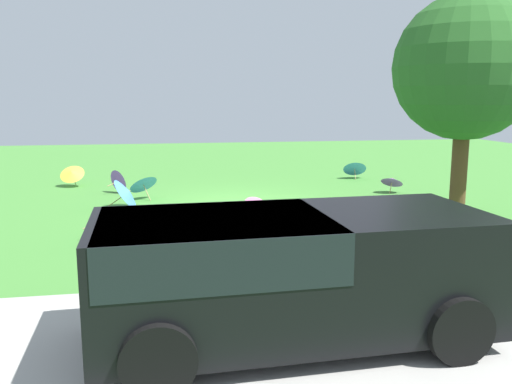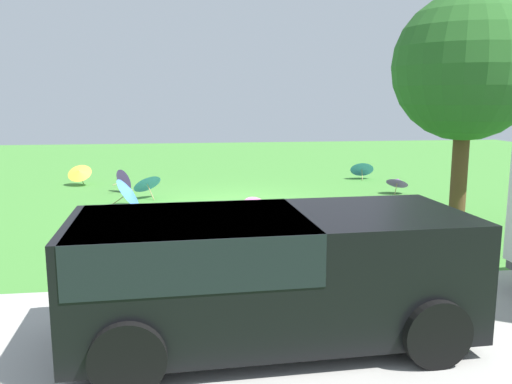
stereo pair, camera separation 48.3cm
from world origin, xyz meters
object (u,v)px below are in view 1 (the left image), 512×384
(parasol_blue_1, at_px, (128,193))
(parasol_teal_1, at_px, (279,221))
(van_dark, at_px, (279,267))
(parasol_blue_3, at_px, (107,222))
(parasol_purple_0, at_px, (120,181))
(parasol_blue_4, at_px, (355,167))
(parasol_pink_0, at_px, (259,205))
(parasol_blue_2, at_px, (142,183))
(parasol_purple_1, at_px, (392,181))
(shade_tree, at_px, (466,68))
(parasol_yellow_0, at_px, (72,173))
(park_bench, at_px, (320,227))

(parasol_blue_1, distance_m, parasol_teal_1, 4.76)
(van_dark, relative_size, parasol_blue_3, 6.58)
(parasol_purple_0, height_order, parasol_blue_4, parasol_purple_0)
(parasol_pink_0, bearing_deg, parasol_blue_2, -47.76)
(parasol_purple_1, height_order, parasol_blue_3, parasol_blue_3)
(shade_tree, relative_size, parasol_purple_0, 6.72)
(van_dark, distance_m, parasol_blue_4, 13.45)
(parasol_blue_2, bearing_deg, parasol_teal_1, 122.49)
(parasol_blue_1, distance_m, parasol_purple_1, 7.87)
(parasol_yellow_0, distance_m, parasol_pink_0, 7.66)
(parasol_purple_0, bearing_deg, parasol_blue_2, 120.71)
(parasol_blue_1, height_order, parasol_blue_4, parasol_blue_1)
(parasol_blue_1, bearing_deg, parasol_blue_3, 85.38)
(park_bench, distance_m, parasol_blue_2, 6.86)
(parasol_purple_1, bearing_deg, park_bench, 54.82)
(parasol_yellow_0, xyz_separation_m, parasol_teal_1, (-5.28, 7.23, -0.15))
(parasol_yellow_0, distance_m, parasol_purple_1, 10.20)
(parasol_pink_0, height_order, parasol_blue_4, parasol_blue_4)
(parasol_blue_1, relative_size, parasol_teal_1, 1.36)
(parasol_blue_1, distance_m, parasol_blue_4, 8.71)
(parasol_blue_1, height_order, parasol_purple_1, parasol_blue_1)
(parasol_purple_0, bearing_deg, parasol_purple_1, 169.94)
(park_bench, relative_size, parasol_purple_0, 2.19)
(van_dark, xyz_separation_m, park_bench, (-1.59, -3.56, -0.45))
(parasol_pink_0, height_order, parasol_blue_3, parasol_blue_3)
(park_bench, distance_m, parasol_purple_1, 6.93)
(shade_tree, relative_size, parasol_blue_2, 4.65)
(parasol_purple_0, xyz_separation_m, parasol_blue_4, (-8.10, -1.58, 0.03))
(shade_tree, bearing_deg, parasol_purple_0, -38.69)
(shade_tree, distance_m, parasol_purple_0, 10.21)
(van_dark, relative_size, parasol_pink_0, 5.23)
(parasol_purple_0, height_order, parasol_blue_1, parasol_blue_1)
(parasol_blue_1, relative_size, parasol_blue_4, 1.03)
(parasol_pink_0, bearing_deg, parasol_purple_1, -148.68)
(parasol_purple_1, bearing_deg, parasol_pink_0, 31.32)
(parasol_teal_1, bearing_deg, van_dark, 77.53)
(shade_tree, relative_size, parasol_blue_3, 7.07)
(park_bench, xyz_separation_m, parasol_blue_2, (3.47, -5.92, 0.01))
(parasol_blue_1, bearing_deg, parasol_pink_0, 149.23)
(parasol_teal_1, xyz_separation_m, parasol_purple_1, (-4.51, -4.39, 0.07))
(park_bench, distance_m, parasol_teal_1, 1.39)
(shade_tree, distance_m, parasol_blue_2, 8.95)
(shade_tree, distance_m, parasol_blue_1, 8.66)
(parasol_teal_1, distance_m, parasol_purple_1, 6.29)
(parasol_blue_1, distance_m, parasol_blue_3, 3.08)
(parasol_pink_0, relative_size, parasol_blue_4, 0.94)
(parasol_purple_0, distance_m, parasol_pink_0, 5.55)
(parasol_teal_1, distance_m, parasol_blue_2, 5.50)
(park_bench, relative_size, parasol_pink_0, 1.83)
(parasol_pink_0, xyz_separation_m, parasol_blue_3, (3.40, 1.19, 0.00))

